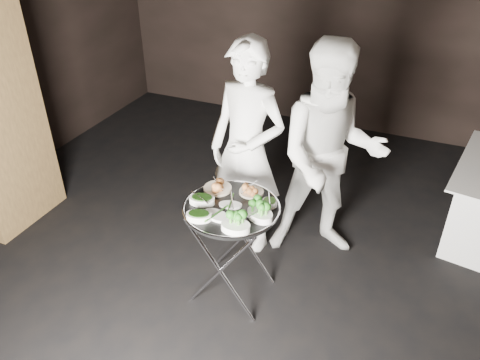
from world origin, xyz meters
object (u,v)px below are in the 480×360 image
at_px(waiter_left, 247,151).
at_px(serving_tray, 232,208).
at_px(waiter_right, 330,156).
at_px(tray_stand, 232,247).

bearing_deg(waiter_left, serving_tray, -66.90).
height_order(waiter_left, waiter_right, waiter_right).
distance_m(serving_tray, waiter_right, 0.94).
relative_size(waiter_left, waiter_right, 0.99).
bearing_deg(serving_tray, waiter_right, 58.45).
xyz_separation_m(serving_tray, waiter_right, (0.49, 0.80, 0.11)).
xyz_separation_m(waiter_left, waiter_right, (0.64, 0.16, 0.01)).
bearing_deg(tray_stand, waiter_right, 58.45).
bearing_deg(waiter_right, serving_tray, -142.61).
bearing_deg(waiter_left, waiter_right, 23.84).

